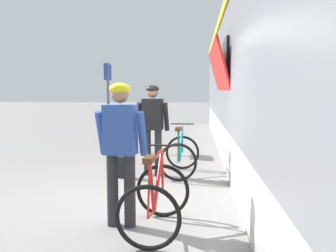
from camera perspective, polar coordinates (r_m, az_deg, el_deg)
The scene contains 8 objects.
ground_plane at distance 5.66m, azimuth -5.45°, elevation -11.47°, with size 80.00×80.00×0.00m, color gray.
train_car at distance 7.44m, azimuth 20.97°, elevation 7.65°, with size 3.27×20.51×3.88m.
cyclist_near_in_dark at distance 6.97m, azimuth -2.44°, elevation 0.67°, with size 0.64×0.36×1.76m.
cyclist_far_in_blue at distance 4.38m, azimuth -7.53°, elevation -2.47°, with size 0.63×0.35×1.76m.
bicycle_near_teal at distance 7.08m, azimuth 1.95°, elevation -4.58°, with size 0.76×1.10×0.99m.
bicycle_far_red at distance 4.31m, azimuth -1.91°, elevation -11.48°, with size 0.77×1.11×0.99m.
backpack_on_platform at distance 6.99m, azimuth -7.62°, elevation -6.45°, with size 0.28×0.18×0.40m, color black.
platform_sign_post at distance 10.08m, azimuth -9.49°, elevation 5.44°, with size 0.08×0.70×2.40m.
Camera 1 is at (0.96, -5.32, 1.69)m, focal length 38.42 mm.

